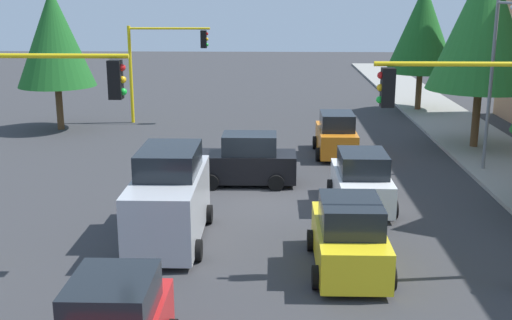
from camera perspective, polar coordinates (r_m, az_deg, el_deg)
The scene contains 14 objects.
ground_plane at distance 22.88m, azimuth 0.13°, elevation -3.57°, with size 120.00×120.00×0.00m, color #353538.
sidewalk_kerb at distance 29.37m, azimuth 21.36°, elevation -0.34°, with size 80.00×4.00×0.15m, color gray.
traffic_signal_near_left at distance 16.83m, azimuth 19.32°, elevation 2.99°, with size 0.36×4.59×5.63m.
traffic_signal_near_right at distance 17.22m, azimuth -19.86°, elevation 3.56°, with size 0.36×4.59×5.80m.
traffic_signal_far_right at distance 36.42m, azimuth -8.29°, elevation 9.27°, with size 0.36×4.59×5.42m.
street_lamp_curbside at distance 26.91m, azimuth 20.54°, elevation 7.74°, with size 2.15×0.28×7.00m.
tree_opposite_side at distance 35.74m, azimuth -17.52°, elevation 10.34°, with size 4.08×4.08×7.46m.
tree_roadside_mid at distance 31.21m, azimuth 19.65°, elevation 11.46°, with size 4.87×4.87×8.93m.
tree_roadside_far at distance 40.77m, azimuth 14.61°, elevation 11.25°, with size 4.23×4.23×7.74m.
delivery_van_silver at distance 19.06m, azimuth -7.72°, elevation -3.43°, with size 4.80×2.22×2.77m.
car_black at distance 24.56m, azimuth -0.92°, elevation -0.12°, with size 1.93×3.94×1.98m.
car_yellow at distance 17.19m, azimuth 8.28°, elevation -6.84°, with size 3.99×2.06×1.98m.
car_orange at distance 29.22m, azimuth 7.15°, elevation 2.15°, with size 3.72×1.96×1.98m.
car_white at distance 22.21m, azimuth 9.36°, elevation -1.91°, with size 3.84×2.09×1.98m.
Camera 1 is at (21.73, 0.59, 7.14)m, focal length 44.95 mm.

